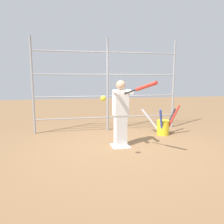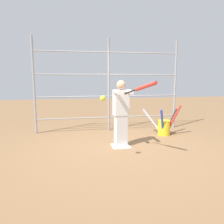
# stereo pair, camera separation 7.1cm
# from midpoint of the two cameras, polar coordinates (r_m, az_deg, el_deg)

# --- Properties ---
(ground_plane) EXTENTS (24.00, 24.00, 0.00)m
(ground_plane) POSITION_cam_midpoint_polar(r_m,az_deg,el_deg) (5.05, 1.78, -8.93)
(ground_plane) COLOR olive
(home_plate) EXTENTS (0.40, 0.40, 0.02)m
(home_plate) POSITION_cam_midpoint_polar(r_m,az_deg,el_deg) (5.04, 1.78, -8.82)
(home_plate) COLOR white
(home_plate) RESTS_ON ground
(fence_backstop) EXTENTS (4.20, 0.06, 2.66)m
(fence_backstop) POSITION_cam_midpoint_polar(r_m,az_deg,el_deg) (6.38, -1.50, 6.95)
(fence_backstop) COLOR #939399
(fence_backstop) RESTS_ON ground
(batter) EXTENTS (0.38, 0.55, 1.49)m
(batter) POSITION_cam_midpoint_polar(r_m,az_deg,el_deg) (4.85, 1.87, 0.14)
(batter) COLOR silver
(batter) RESTS_ON ground
(baseball_bat_swinging) EXTENTS (0.40, 0.80, 0.28)m
(baseball_bat_swinging) POSITION_cam_midpoint_polar(r_m,az_deg,el_deg) (4.04, 7.66, 6.43)
(baseball_bat_swinging) COLOR black
(softball_in_flight) EXTENTS (0.10, 0.10, 0.10)m
(softball_in_flight) POSITION_cam_midpoint_polar(r_m,az_deg,el_deg) (3.74, -2.86, 3.57)
(softball_in_flight) COLOR yellow
(bat_bucket) EXTENTS (1.06, 0.71, 0.83)m
(bat_bucket) POSITION_cam_midpoint_polar(r_m,az_deg,el_deg) (6.15, 12.86, -3.58)
(bat_bucket) COLOR yellow
(bat_bucket) RESTS_ON ground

